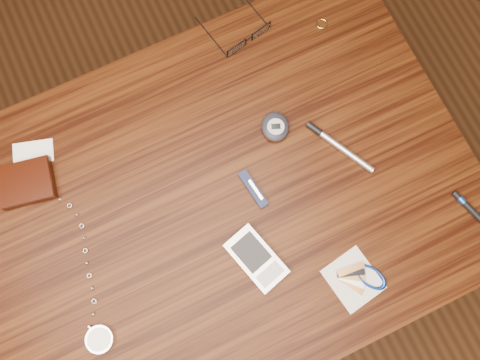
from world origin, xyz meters
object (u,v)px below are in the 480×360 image
Objects in this scene: pocket_knife at (253,189)px; silver_pen at (335,143)px; pedometer at (275,127)px; eyeglasses at (247,37)px; pocket_watch at (97,331)px; notepad_keys at (362,278)px; pda_phone at (256,258)px; wallet_and_card at (26,182)px; desk at (214,212)px.

silver_pen reaches higher than pocket_knife.
eyeglasses is at bearing 80.55° from pedometer.
pocket_knife is (-0.12, -0.29, -0.01)m from eyeglasses.
pocket_watch reaches higher than silver_pen.
pocket_knife is (0.36, 0.11, -0.00)m from pocket_watch.
notepad_keys is 0.79× the size of silver_pen.
pda_phone is (-0.18, -0.40, -0.00)m from eyeglasses.
notepad_keys is at bearing -41.29° from wallet_and_card.
pedometer is 0.53× the size of silver_pen.
notepad_keys is (0.16, -0.11, -0.00)m from pda_phone.
eyeglasses is 1.03× the size of pda_phone.
pda_phone reaches higher than pocket_watch.
eyeglasses is 0.44m from pda_phone.
notepad_keys is (0.19, -0.24, 0.11)m from desk.
pedometer reaches higher than pda_phone.
pedometer is at bearing 24.00° from pocket_watch.
pedometer is at bearing 25.29° from desk.
pedometer is (0.18, 0.08, 0.11)m from desk.
pda_phone is 0.13m from pocket_knife.
desk is 0.33m from notepad_keys.
silver_pen is at bearing 29.60° from pda_phone.
wallet_and_card reaches higher than desk.
eyeglasses is at bearing 66.58° from pocket_knife.
pedometer is at bearing -99.45° from eyeglasses.
pedometer reaches higher than silver_pen.
wallet_and_card is at bearing -169.95° from eyeglasses.
pda_phone reaches higher than desk.
desk is 0.14m from pocket_knife.
eyeglasses is at bearing 53.17° from desk.
pocket_knife is at bearing -27.18° from wallet_and_card.
notepad_keys is (0.49, -0.43, -0.01)m from wallet_and_card.
pocket_knife is at bearing 66.52° from pda_phone.
eyeglasses is at bearing 39.15° from pocket_watch.
notepad_keys is at bearing -51.71° from desk.
desk is 7.78× the size of pda_phone.
eyeglasses is 1.64× the size of pocket_knife.
eyeglasses is at bearing 66.56° from pda_phone.
pocket_watch is 5.04× the size of pedometer.
notepad_keys is 0.26m from silver_pen.
eyeglasses is 0.92× the size of silver_pen.
pocket_knife is 0.57× the size of silver_pen.
desk is at bearing 104.06° from pda_phone.
eyeglasses is 0.35× the size of pocket_watch.
wallet_and_card is 1.07× the size of pda_phone.
pocket_knife is at bearing -5.78° from desk.
notepad_keys is (0.47, -0.12, -0.00)m from pocket_watch.
desk is 0.32m from pocket_watch.
desk is at bearing -32.18° from wallet_and_card.
silver_pen is at bearing -17.98° from wallet_and_card.
pocket_watch is at bearing -162.98° from pocket_knife.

